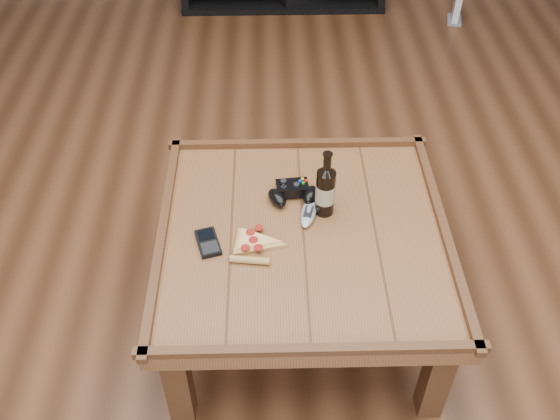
{
  "coord_description": "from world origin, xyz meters",
  "views": [
    {
      "loc": [
        -0.11,
        -1.5,
        1.99
      ],
      "look_at": [
        -0.08,
        0.04,
        0.52
      ],
      "focal_mm": 40.0,
      "sensor_mm": 36.0,
      "label": 1
    }
  ],
  "objects_px": {
    "game_controller": "(293,193)",
    "game_console": "(457,8)",
    "remote_control": "(309,211)",
    "beer_bottle": "(325,189)",
    "smartphone": "(208,242)",
    "coffee_table": "(303,244)",
    "pizza_slice": "(253,244)"
  },
  "relations": [
    {
      "from": "beer_bottle",
      "to": "game_console",
      "type": "relative_size",
      "value": 1.27
    },
    {
      "from": "remote_control",
      "to": "game_controller",
      "type": "bearing_deg",
      "value": 136.75
    },
    {
      "from": "beer_bottle",
      "to": "remote_control",
      "type": "distance_m",
      "value": 0.11
    },
    {
      "from": "pizza_slice",
      "to": "remote_control",
      "type": "relative_size",
      "value": 1.4
    },
    {
      "from": "coffee_table",
      "to": "beer_bottle",
      "type": "height_order",
      "value": "beer_bottle"
    },
    {
      "from": "coffee_table",
      "to": "remote_control",
      "type": "bearing_deg",
      "value": 75.21
    },
    {
      "from": "game_console",
      "to": "game_controller",
      "type": "bearing_deg",
      "value": -105.35
    },
    {
      "from": "remote_control",
      "to": "game_console",
      "type": "xyz_separation_m",
      "value": [
        1.13,
        2.32,
        -0.37
      ]
    },
    {
      "from": "coffee_table",
      "to": "smartphone",
      "type": "height_order",
      "value": "coffee_table"
    },
    {
      "from": "beer_bottle",
      "to": "pizza_slice",
      "type": "bearing_deg",
      "value": -147.01
    },
    {
      "from": "game_controller",
      "to": "smartphone",
      "type": "height_order",
      "value": "game_controller"
    },
    {
      "from": "remote_control",
      "to": "game_console",
      "type": "bearing_deg",
      "value": 77.53
    },
    {
      "from": "game_controller",
      "to": "game_console",
      "type": "relative_size",
      "value": 0.99
    },
    {
      "from": "smartphone",
      "to": "remote_control",
      "type": "bearing_deg",
      "value": 5.88
    },
    {
      "from": "remote_control",
      "to": "beer_bottle",
      "type": "bearing_deg",
      "value": 23.92
    },
    {
      "from": "game_controller",
      "to": "smartphone",
      "type": "relative_size",
      "value": 1.45
    },
    {
      "from": "remote_control",
      "to": "pizza_slice",
      "type": "bearing_deg",
      "value": -128.66
    },
    {
      "from": "coffee_table",
      "to": "smartphone",
      "type": "relative_size",
      "value": 7.26
    },
    {
      "from": "pizza_slice",
      "to": "game_console",
      "type": "distance_m",
      "value": 2.84
    },
    {
      "from": "beer_bottle",
      "to": "smartphone",
      "type": "bearing_deg",
      "value": -159.38
    },
    {
      "from": "beer_bottle",
      "to": "pizza_slice",
      "type": "relative_size",
      "value": 1.04
    },
    {
      "from": "coffee_table",
      "to": "pizza_slice",
      "type": "height_order",
      "value": "same"
    },
    {
      "from": "coffee_table",
      "to": "beer_bottle",
      "type": "xyz_separation_m",
      "value": [
        0.08,
        0.1,
        0.17
      ]
    },
    {
      "from": "remote_control",
      "to": "game_console",
      "type": "relative_size",
      "value": 0.87
    },
    {
      "from": "beer_bottle",
      "to": "game_controller",
      "type": "distance_m",
      "value": 0.15
    },
    {
      "from": "game_controller",
      "to": "smartphone",
      "type": "distance_m",
      "value": 0.37
    },
    {
      "from": "coffee_table",
      "to": "game_controller",
      "type": "distance_m",
      "value": 0.2
    },
    {
      "from": "coffee_table",
      "to": "game_controller",
      "type": "xyz_separation_m",
      "value": [
        -0.03,
        0.17,
        0.09
      ]
    },
    {
      "from": "beer_bottle",
      "to": "remote_control",
      "type": "bearing_deg",
      "value": -169.57
    },
    {
      "from": "beer_bottle",
      "to": "game_controller",
      "type": "bearing_deg",
      "value": 146.37
    },
    {
      "from": "coffee_table",
      "to": "smartphone",
      "type": "xyz_separation_m",
      "value": [
        -0.33,
        -0.05,
        0.07
      ]
    },
    {
      "from": "game_controller",
      "to": "remote_control",
      "type": "relative_size",
      "value": 1.14
    }
  ]
}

